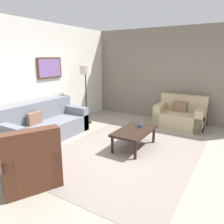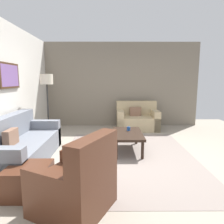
% 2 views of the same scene
% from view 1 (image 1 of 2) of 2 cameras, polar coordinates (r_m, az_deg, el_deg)
% --- Properties ---
extents(ground_plane, '(8.00, 8.00, 0.00)m').
position_cam_1_polar(ground_plane, '(4.49, 3.44, -11.03)').
color(ground_plane, gray).
extents(rear_partition, '(6.00, 0.12, 2.80)m').
position_cam_1_polar(rear_partition, '(5.77, -20.00, 8.31)').
color(rear_partition, silver).
rests_on(rear_partition, ground_plane).
extents(stone_feature_panel, '(0.12, 5.20, 2.80)m').
position_cam_1_polar(stone_feature_panel, '(6.87, 15.67, 9.48)').
color(stone_feature_panel, slate).
rests_on(stone_feature_panel, ground_plane).
extents(area_rug, '(3.47, 2.70, 0.01)m').
position_cam_1_polar(area_rug, '(4.49, 3.44, -10.99)').
color(area_rug, gray).
rests_on(area_rug, ground_plane).
extents(couch_main, '(2.15, 0.88, 0.88)m').
position_cam_1_polar(couch_main, '(5.46, -17.69, -3.64)').
color(couch_main, slate).
rests_on(couch_main, ground_plane).
extents(couch_loveseat, '(0.88, 1.30, 0.88)m').
position_cam_1_polar(couch_loveseat, '(6.41, 17.86, -1.02)').
color(couch_loveseat, tan).
rests_on(couch_loveseat, ground_plane).
extents(armchair_leather, '(1.07, 1.07, 0.95)m').
position_cam_1_polar(armchair_leather, '(3.61, -20.92, -13.28)').
color(armchair_leather, '#4C2819').
rests_on(armchair_leather, ground_plane).
extents(ottoman, '(0.56, 0.56, 0.40)m').
position_cam_1_polar(ottoman, '(4.40, -22.99, -9.93)').
color(ottoman, '#4C2819').
rests_on(ottoman, ground_plane).
extents(coffee_table, '(1.10, 0.64, 0.41)m').
position_cam_1_polar(coffee_table, '(4.66, 5.99, -5.33)').
color(coffee_table, black).
rests_on(coffee_table, ground_plane).
extents(cup, '(0.08, 0.08, 0.09)m').
position_cam_1_polar(cup, '(4.78, 7.44, -3.66)').
color(cup, '#1E478C').
rests_on(cup, coffee_table).
extents(lamp_standing, '(0.32, 0.32, 1.71)m').
position_cam_1_polar(lamp_standing, '(6.25, -7.07, 9.54)').
color(lamp_standing, black).
rests_on(lamp_standing, ground_plane).
extents(framed_artwork, '(0.80, 0.04, 0.54)m').
position_cam_1_polar(framed_artwork, '(5.98, -16.25, 11.21)').
color(framed_artwork, '#472D1C').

